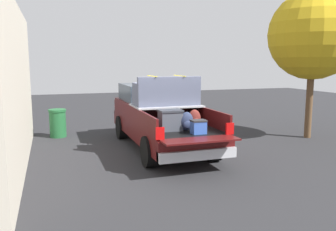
{
  "coord_description": "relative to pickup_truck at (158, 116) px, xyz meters",
  "views": [
    {
      "loc": [
        -9.95,
        3.18,
        2.61
      ],
      "look_at": [
        -0.6,
        0.0,
        1.1
      ],
      "focal_mm": 37.41,
      "sensor_mm": 36.0,
      "label": 1
    }
  ],
  "objects": [
    {
      "name": "building_facade",
      "position": [
        -1.04,
        3.98,
        1.03
      ],
      "size": [
        8.11,
        0.36,
        3.97
      ],
      "primitive_type": "cube",
      "color": "beige",
      "rests_on": "ground_plane"
    },
    {
      "name": "tree_background",
      "position": [
        -0.55,
        -5.29,
        2.54
      ],
      "size": [
        2.99,
        2.99,
        5.01
      ],
      "color": "brown",
      "rests_on": "ground_plane"
    },
    {
      "name": "pickup_truck",
      "position": [
        0.0,
        0.0,
        0.0
      ],
      "size": [
        6.05,
        2.06,
        2.23
      ],
      "color": "#470F0F",
      "rests_on": "ground_plane"
    },
    {
      "name": "ground_plane",
      "position": [
        -0.37,
        -0.0,
        -0.96
      ],
      "size": [
        40.0,
        40.0,
        0.0
      ],
      "primitive_type": "plane",
      "color": "#262628"
    },
    {
      "name": "trash_can",
      "position": [
        2.37,
        2.95,
        -0.46
      ],
      "size": [
        0.6,
        0.6,
        0.98
      ],
      "color": "#1E592D",
      "rests_on": "ground_plane"
    }
  ]
}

